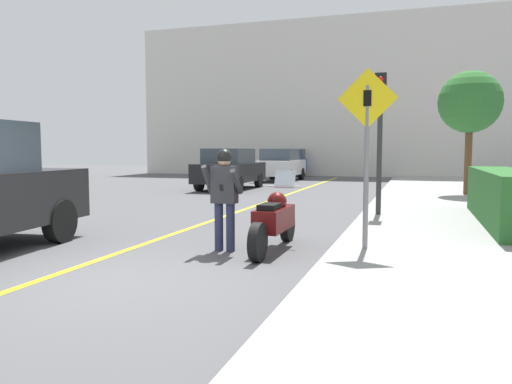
{
  "coord_description": "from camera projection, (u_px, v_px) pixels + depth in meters",
  "views": [
    {
      "loc": [
        3.86,
        -5.26,
        1.63
      ],
      "look_at": [
        1.31,
        2.63,
        0.93
      ],
      "focal_mm": 35.0,
      "sensor_mm": 36.0,
      "label": 1
    }
  ],
  "objects": [
    {
      "name": "crossing_sign",
      "position": [
        367.0,
        141.0,
        7.61
      ],
      "size": [
        0.91,
        0.08,
        2.76
      ],
      "color": "slate",
      "rests_on": "sidewalk_curb"
    },
    {
      "name": "person_biker",
      "position": [
        224.0,
        189.0,
        7.97
      ],
      "size": [
        0.59,
        0.46,
        1.65
      ],
      "color": "#282D4C",
      "rests_on": "ground"
    },
    {
      "name": "motorcycle",
      "position": [
        274.0,
        220.0,
        8.07
      ],
      "size": [
        0.62,
        2.33,
        1.28
      ],
      "color": "black",
      "rests_on": "ground"
    },
    {
      "name": "road_center_line",
      "position": [
        224.0,
        216.0,
        12.18
      ],
      "size": [
        0.12,
        36.0,
        0.01
      ],
      "color": "yellow",
      "rests_on": "ground"
    },
    {
      "name": "parked_car_black",
      "position": [
        230.0,
        169.0,
        20.61
      ],
      "size": [
        1.88,
        4.2,
        1.68
      ],
      "color": "black",
      "rests_on": "ground"
    },
    {
      "name": "parked_car_blue",
      "position": [
        294.0,
        162.0,
        31.86
      ],
      "size": [
        1.88,
        4.2,
        1.68
      ],
      "color": "black",
      "rests_on": "ground"
    },
    {
      "name": "ground_plane",
      "position": [
        94.0,
        279.0,
        6.31
      ],
      "size": [
        80.0,
        80.0,
        0.0
      ],
      "primitive_type": "plane",
      "color": "#4C4C4F"
    },
    {
      "name": "parked_car_white",
      "position": [
        280.0,
        165.0,
        26.2
      ],
      "size": [
        1.88,
        4.2,
        1.68
      ],
      "color": "black",
      "rests_on": "ground"
    },
    {
      "name": "street_tree",
      "position": [
        470.0,
        103.0,
        16.87
      ],
      "size": [
        2.1,
        2.1,
        4.19
      ],
      "color": "brown",
      "rests_on": "sidewalk_curb"
    },
    {
      "name": "sidewalk_curb",
      "position": [
        472.0,
        241.0,
        8.63
      ],
      "size": [
        4.4,
        44.0,
        0.1
      ],
      "color": "gray",
      "rests_on": "ground"
    },
    {
      "name": "traffic_light",
      "position": [
        380.0,
        116.0,
        11.62
      ],
      "size": [
        0.26,
        0.3,
        3.3
      ],
      "color": "#2D2D30",
      "rests_on": "sidewalk_curb"
    },
    {
      "name": "hedge_row",
      "position": [
        503.0,
        197.0,
        10.41
      ],
      "size": [
        0.9,
        5.43,
        1.1
      ],
      "color": "#286028",
      "rests_on": "sidewalk_curb"
    },
    {
      "name": "building_backdrop",
      "position": [
        353.0,
        97.0,
        30.56
      ],
      "size": [
        28.0,
        1.2,
        9.69
      ],
      "color": "beige",
      "rests_on": "ground"
    }
  ]
}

